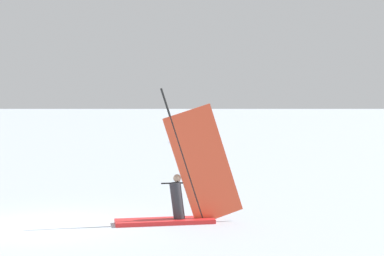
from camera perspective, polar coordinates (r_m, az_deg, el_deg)
ground_plane at (r=16.67m, az=-13.77°, el=-9.27°), size 4000.00×4000.00×0.00m
windsurfer at (r=16.42m, az=-0.97°, el=-6.47°), size 3.30×2.26×3.89m
channel_buoy at (r=53.23m, az=-0.18°, el=-0.50°), size 1.37×1.37×1.96m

